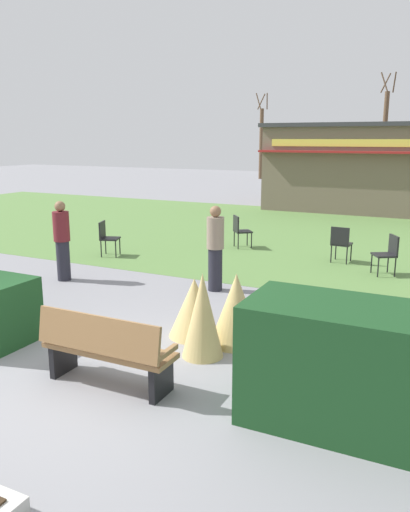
# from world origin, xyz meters

# --- Properties ---
(ground_plane) EXTENTS (80.00, 80.00, 0.00)m
(ground_plane) POSITION_xyz_m (0.00, 0.00, 0.00)
(ground_plane) COLOR gray
(lawn_patch) EXTENTS (36.00, 12.00, 0.01)m
(lawn_patch) POSITION_xyz_m (0.00, 10.83, 0.00)
(lawn_patch) COLOR #5B8442
(lawn_patch) RESTS_ON ground_plane
(park_bench) EXTENTS (1.70, 0.53, 0.95)m
(park_bench) POSITION_xyz_m (0.46, 0.07, 0.48)
(park_bench) COLOR olive
(park_bench) RESTS_ON ground_plane
(hedge_right) EXTENTS (2.69, 1.10, 1.31)m
(hedge_right) POSITION_xyz_m (3.51, 0.49, 0.65)
(hedge_right) COLOR #19421E
(hedge_right) RESTS_ON ground_plane
(ornamental_grass_behind_left) EXTENTS (0.79, 0.79, 0.91)m
(ornamental_grass_behind_left) POSITION_xyz_m (0.65, 2.00, 0.45)
(ornamental_grass_behind_left) COLOR tan
(ornamental_grass_behind_left) RESTS_ON ground_plane
(ornamental_grass_behind_right) EXTENTS (0.58, 0.58, 1.19)m
(ornamental_grass_behind_right) POSITION_xyz_m (1.10, 1.38, 0.60)
(ornamental_grass_behind_right) COLOR tan
(ornamental_grass_behind_right) RESTS_ON ground_plane
(ornamental_grass_behind_center) EXTENTS (0.77, 0.77, 1.07)m
(ornamental_grass_behind_center) POSITION_xyz_m (1.34, 2.00, 0.53)
(ornamental_grass_behind_center) COLOR tan
(ornamental_grass_behind_center) RESTS_ON ground_plane
(food_kiosk) EXTENTS (8.80, 5.28, 3.54)m
(food_kiosk) POSITION_xyz_m (0.92, 18.14, 1.78)
(food_kiosk) COLOR #6B5B4C
(food_kiosk) RESTS_ON ground_plane
(cafe_chair_west) EXTENTS (0.60, 0.60, 0.89)m
(cafe_chair_west) POSITION_xyz_m (2.82, 7.06, 0.53)
(cafe_chair_west) COLOR black
(cafe_chair_west) RESTS_ON ground_plane
(cafe_chair_east) EXTENTS (0.56, 0.56, 0.89)m
(cafe_chair_east) POSITION_xyz_m (-3.88, 5.86, 0.53)
(cafe_chair_east) COLOR black
(cafe_chair_east) RESTS_ON ground_plane
(cafe_chair_center) EXTENTS (0.62, 0.62, 0.89)m
(cafe_chair_center) POSITION_xyz_m (-1.21, 8.29, 0.53)
(cafe_chair_center) COLOR black
(cafe_chair_center) RESTS_ON ground_plane
(cafe_chair_north) EXTENTS (0.47, 0.47, 0.89)m
(cafe_chair_north) POSITION_xyz_m (1.65, 7.73, 0.53)
(cafe_chair_north) COLOR black
(cafe_chair_north) RESTS_ON ground_plane
(person_strolling) EXTENTS (0.34, 0.34, 1.69)m
(person_strolling) POSITION_xyz_m (-0.09, 4.32, 0.86)
(person_strolling) COLOR #23232D
(person_strolling) RESTS_ON ground_plane
(person_standing) EXTENTS (0.34, 0.34, 1.69)m
(person_standing) POSITION_xyz_m (-3.29, 3.57, 0.86)
(person_standing) COLOR #23232D
(person_standing) RESTS_ON ground_plane
(parked_car_west_slot) EXTENTS (4.35, 2.35, 1.20)m
(parked_car_west_slot) POSITION_xyz_m (-2.89, 24.96, 0.64)
(parked_car_west_slot) COLOR #2D6638
(parked_car_west_slot) RESTS_ON ground_plane
(tree_left_bg) EXTENTS (0.91, 0.96, 6.67)m
(tree_left_bg) POSITION_xyz_m (-0.21, 28.20, 2.97)
(tree_left_bg) COLOR brown
(tree_left_bg) RESTS_ON ground_plane
(tree_right_bg) EXTENTS (0.91, 0.96, 6.08)m
(tree_right_bg) POSITION_xyz_m (-9.21, 31.63, 2.68)
(tree_right_bg) COLOR brown
(tree_right_bg) RESTS_ON ground_plane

